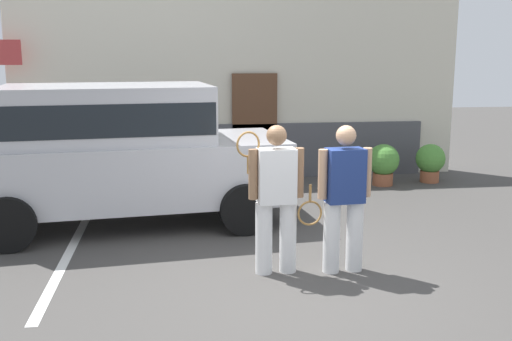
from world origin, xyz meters
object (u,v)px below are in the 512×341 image
Objects in this scene: tennis_player_man at (276,197)px; potted_plant_secondary at (430,161)px; tennis_player_woman at (344,197)px; potted_plant_by_porch at (383,163)px; parked_suv at (119,148)px.

tennis_player_man reaches higher than potted_plant_secondary.
tennis_player_man is 0.78m from tennis_player_woman.
tennis_player_man reaches higher than tennis_player_woman.
potted_plant_by_porch is at bearing -119.43° from tennis_player_woman.
potted_plant_secondary is at bearing -133.54° from tennis_player_man.
potted_plant_secondary is (5.75, 2.14, -0.73)m from parked_suv.
tennis_player_man is at bearing -8.94° from tennis_player_woman.
parked_suv is at bearing -157.20° from potted_plant_by_porch.
tennis_player_woman is (2.70, -2.36, -0.26)m from parked_suv.
potted_plant_secondary is at bearing 14.29° from parked_suv.
parked_suv is 2.78× the size of tennis_player_man.
potted_plant_by_porch is at bearing -126.07° from tennis_player_man.
potted_plant_by_porch is (2.82, 4.29, -0.46)m from tennis_player_man.
tennis_player_man is at bearing -56.25° from parked_suv.
tennis_player_woman is 2.16× the size of potted_plant_by_porch.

